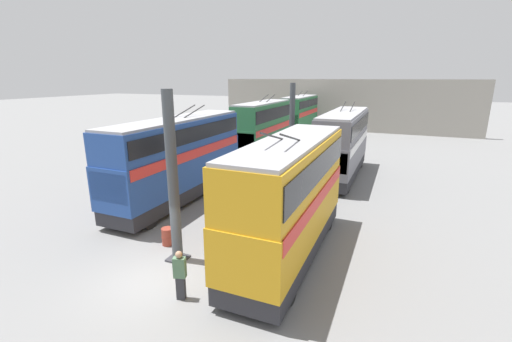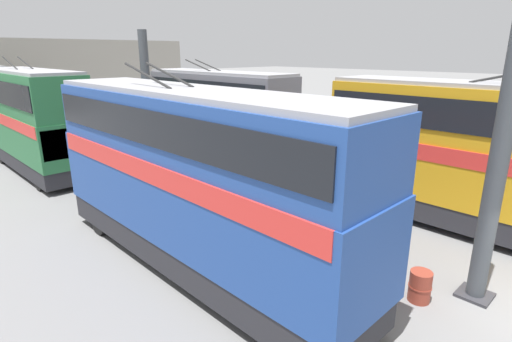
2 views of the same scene
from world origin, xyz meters
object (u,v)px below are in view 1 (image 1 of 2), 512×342
bus_left_near (290,192)px  person_by_right_row (225,186)px  person_by_left_row (180,274)px  oil_drum (168,236)px  bus_right_far (300,113)px  bus_left_far (343,141)px  bus_right_mid (263,126)px  bus_right_near (179,154)px

bus_left_near → person_by_right_row: bearing=47.9°
person_by_left_row → oil_drum: bearing=24.9°
bus_right_far → person_by_left_row: 35.56m
person_by_right_row → oil_drum: 6.58m
bus_left_far → bus_right_far: bus_right_far is taller
bus_left_near → bus_left_far: bus_left_near is taller
bus_left_far → bus_right_far: size_ratio=1.11×
bus_left_far → bus_right_far: (17.40, 8.40, 0.09)m
bus_left_near → person_by_right_row: (5.32, 5.88, -2.07)m
bus_left_near → bus_right_mid: size_ratio=0.99×
person_by_right_row → bus_left_far: bearing=128.1°
bus_left_far → person_by_left_row: (-17.61, 2.49, -1.87)m
bus_right_mid → bus_right_near: bearing=180.0°
bus_right_mid → person_by_right_row: size_ratio=6.14×
bus_right_near → bus_right_far: bearing=-0.0°
bus_left_near → bus_left_far: bearing=-0.0°
bus_left_far → bus_right_near: 12.44m
bus_right_near → person_by_right_row: (1.24, -2.51, -2.12)m
bus_left_near → oil_drum: bus_left_near is taller
person_by_left_row → person_by_right_row: bearing=1.1°
bus_left_near → oil_drum: bearing=102.9°
person_by_left_row → oil_drum: (3.12, 2.92, -0.57)m
bus_left_near → oil_drum: 6.08m
bus_right_near → bus_right_mid: bus_right_mid is taller
bus_left_far → bus_right_near: (-9.17, 8.40, 0.08)m
bus_right_mid → person_by_right_row: (-12.48, -2.51, -2.14)m
bus_left_near → person_by_left_row: bus_left_near is taller
bus_left_near → person_by_left_row: (-4.35, 2.49, -1.90)m
bus_right_near → bus_left_near: bearing=-115.9°
person_by_left_row → oil_drum: person_by_left_row is taller
bus_right_far → person_by_right_row: bus_right_far is taller
bus_left_near → bus_right_far: 31.79m
bus_right_far → oil_drum: size_ratio=11.55×
bus_right_near → bus_right_mid: bearing=0.0°
bus_right_far → person_by_left_row: bearing=-170.4°
bus_right_far → oil_drum: 32.13m
bus_left_far → bus_right_far: 19.32m
bus_right_far → bus_left_near: bearing=-164.7°
oil_drum → bus_left_far: bearing=-20.5°
bus_left_far → person_by_left_row: bearing=171.9°
bus_right_near → person_by_left_row: 10.48m
bus_left_far → bus_right_near: bus_right_near is taller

